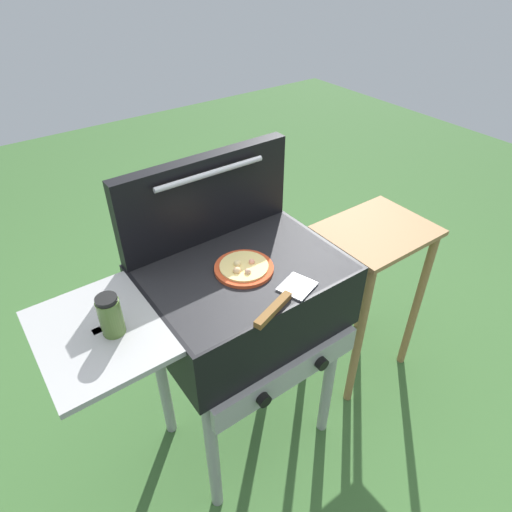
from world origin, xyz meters
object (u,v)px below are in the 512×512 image
at_px(grill, 241,302).
at_px(spatula, 284,300).
at_px(prep_table, 369,273).
at_px(sauce_jar, 110,315).
at_px(pizza_cheese, 244,268).

bearing_deg(grill, spatula, -85.82).
xyz_separation_m(grill, spatula, (0.01, -0.20, 0.15)).
bearing_deg(prep_table, sauce_jar, -178.38).
relative_size(spatula, prep_table, 0.33).
bearing_deg(sauce_jar, grill, 3.58).
bearing_deg(spatula, prep_table, 17.23).
height_order(pizza_cheese, spatula, pizza_cheese).
xyz_separation_m(grill, prep_table, (0.67, 0.00, -0.20)).
xyz_separation_m(sauce_jar, spatula, (0.44, -0.17, -0.05)).
bearing_deg(grill, sauce_jar, -176.42).
bearing_deg(grill, prep_table, 0.37).
bearing_deg(spatula, pizza_cheese, 92.95).
height_order(grill, pizza_cheese, pizza_cheese).
height_order(pizza_cheese, prep_table, pizza_cheese).
bearing_deg(prep_table, spatula, -162.77).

